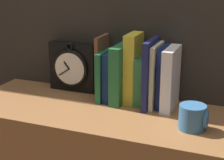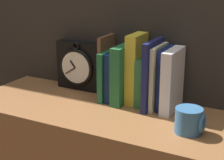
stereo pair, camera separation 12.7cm
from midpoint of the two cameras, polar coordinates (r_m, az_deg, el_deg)
name	(u,v)px [view 1 (the left image)]	position (r m, az deg, el deg)	size (l,w,h in m)	color
clock	(73,67)	(1.51, -8.39, 1.96)	(0.19, 0.06, 0.20)	black
book_slot0_brown	(102,67)	(1.41, -4.08, 1.97)	(0.01, 0.11, 0.24)	brown
book_slot1_green	(105,75)	(1.40, -3.70, 0.72)	(0.02, 0.14, 0.19)	#20633D
book_slot2_navy	(112,76)	(1.39, -2.54, 0.62)	(0.03, 0.13, 0.18)	navy
book_slot3_green	(121,74)	(1.37, -1.29, 0.94)	(0.04, 0.15, 0.21)	#246939
book_slot4_yellow	(133,68)	(1.36, 0.61, 1.78)	(0.04, 0.11, 0.26)	yellow
book_slot5_green	(143,80)	(1.36, 2.16, -0.08)	(0.04, 0.12, 0.17)	#31713A
book_slot6_navy	(151,73)	(1.32, 3.19, 0.98)	(0.02, 0.16, 0.24)	navy
book_slot7_cream	(156,76)	(1.33, 4.08, 0.63)	(0.01, 0.14, 0.23)	beige
book_slot8_navy	(163,77)	(1.33, 5.12, 0.46)	(0.02, 0.12, 0.22)	#111D53
book_slot9_white	(171,79)	(1.31, 6.22, 0.18)	(0.04, 0.15, 0.22)	white
mug	(193,117)	(1.17, 9.27, -5.70)	(0.09, 0.08, 0.08)	teal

